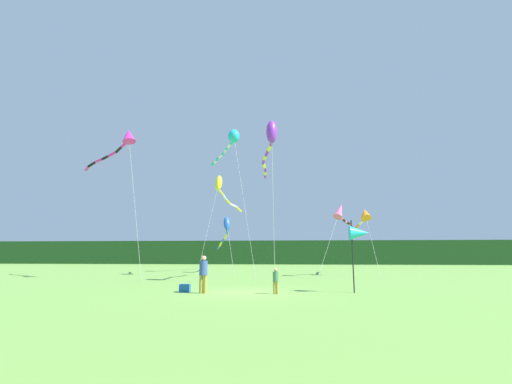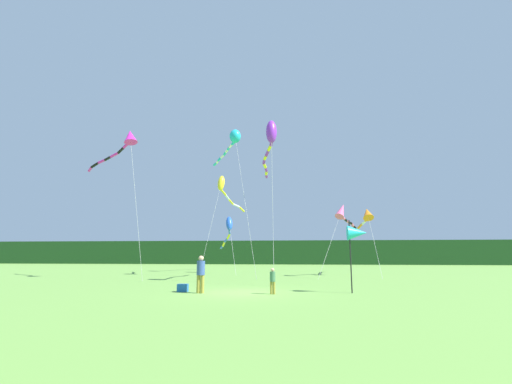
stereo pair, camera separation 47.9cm
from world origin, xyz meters
The scene contains 13 objects.
ground_plane centered at (0.00, 0.00, 0.00)m, with size 120.00×120.00×0.00m, color #6B9E42.
distant_treeline centered at (0.00, 45.00, 1.98)m, with size 108.00×3.43×3.95m, color #193D19.
person_adult centered at (-1.87, -0.45, 0.95)m, with size 0.37×0.37×1.70m.
person_child centered at (1.47, -0.50, 0.64)m, with size 0.25×0.25×1.15m.
cooler_box centered at (-2.86, 0.06, 0.18)m, with size 0.48×0.35×0.36m, color #1959B2.
banner_flag_pole centered at (5.42, 0.35, 2.73)m, with size 0.90×0.70×3.36m.
kite_orange centered at (8.49, 14.08, 4.88)m, with size 1.01×9.04×5.78m.
kite_yellow centered at (-4.56, 17.82, 8.30)m, with size 2.59×9.40×9.53m.
kite_rainbow centered at (6.35, 12.33, 5.08)m, with size 3.77×5.96×5.97m.
kite_magenta centered at (-10.24, 7.90, 10.23)m, with size 7.47×4.94×11.10m.
kite_blue centered at (-4.04, 17.55, 4.14)m, with size 3.58×10.25×5.41m.
kite_cyan centered at (-2.51, 11.37, 11.25)m, with size 4.84×6.57×12.07m.
kite_purple centered at (0.99, 5.83, 9.38)m, with size 1.31×7.82×10.48m.
Camera 2 is at (2.55, -16.97, 1.80)m, focal length 25.03 mm.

